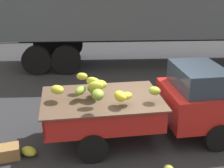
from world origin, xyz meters
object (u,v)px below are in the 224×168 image
(pickup_truck, at_px, (180,101))
(semi_trailer, at_px, (157,0))
(fallen_banana_bunch_near_tailgate, at_px, (29,151))
(produce_crate, at_px, (7,152))

(pickup_truck, xyz_separation_m, semi_trailer, (0.65, 5.84, 1.66))
(semi_trailer, height_order, fallen_banana_bunch_near_tailgate, semi_trailer)
(semi_trailer, distance_m, produce_crate, 8.30)
(semi_trailer, bearing_deg, pickup_truck, -94.83)
(pickup_truck, relative_size, fallen_banana_bunch_near_tailgate, 12.97)
(produce_crate, bearing_deg, semi_trailer, 55.26)
(produce_crate, bearing_deg, pickup_truck, 10.11)
(pickup_truck, xyz_separation_m, fallen_banana_bunch_near_tailgate, (-3.44, -0.62, -0.79))
(pickup_truck, distance_m, semi_trailer, 6.10)
(pickup_truck, bearing_deg, produce_crate, -174.15)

